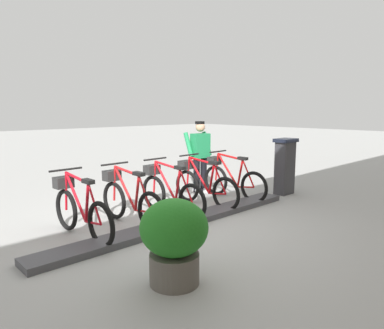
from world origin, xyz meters
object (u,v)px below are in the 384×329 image
(planter_bush, at_px, (174,237))
(payment_kiosk, at_px, (285,165))
(bike_docked_2, at_px, (169,192))
(bike_docked_0, at_px, (231,179))
(worker_near_rack, at_px, (200,154))
(bike_docked_3, at_px, (129,200))
(bike_docked_1, at_px, (203,185))
(bike_docked_4, at_px, (80,210))

(planter_bush, bearing_deg, payment_kiosk, -71.63)
(bike_docked_2, bearing_deg, bike_docked_0, -90.00)
(bike_docked_0, height_order, planter_bush, bike_docked_0)
(payment_kiosk, distance_m, bike_docked_2, 3.02)
(payment_kiosk, bearing_deg, worker_near_rack, 41.53)
(bike_docked_2, height_order, bike_docked_3, same)
(bike_docked_1, bearing_deg, worker_near_rack, -41.56)
(payment_kiosk, height_order, bike_docked_3, payment_kiosk)
(payment_kiosk, xyz_separation_m, planter_bush, (-1.53, 4.62, -0.12))
(bike_docked_2, bearing_deg, planter_bush, 141.63)
(bike_docked_0, bearing_deg, payment_kiosk, -115.60)
(bike_docked_0, xyz_separation_m, bike_docked_4, (0.00, 3.52, 0.00))
(bike_docked_0, relative_size, bike_docked_1, 1.00)
(payment_kiosk, distance_m, bike_docked_3, 3.88)
(bike_docked_0, relative_size, bike_docked_4, 1.00)
(payment_kiosk, height_order, bike_docked_4, payment_kiosk)
(bike_docked_1, bearing_deg, planter_bush, 129.59)
(bike_docked_0, relative_size, bike_docked_2, 1.00)
(bike_docked_1, xyz_separation_m, worker_near_rack, (0.88, -0.78, 0.48))
(payment_kiosk, distance_m, bike_docked_1, 2.16)
(bike_docked_3, relative_size, planter_bush, 1.77)
(bike_docked_1, bearing_deg, bike_docked_2, 90.00)
(bike_docked_1, relative_size, bike_docked_2, 1.00)
(bike_docked_0, bearing_deg, bike_docked_2, 90.00)
(bike_docked_0, distance_m, bike_docked_1, 0.88)
(worker_near_rack, height_order, planter_bush, worker_near_rack)
(bike_docked_4, distance_m, planter_bush, 2.11)
(bike_docked_3, distance_m, bike_docked_4, 0.88)
(payment_kiosk, bearing_deg, bike_docked_4, 83.08)
(bike_docked_0, distance_m, bike_docked_3, 2.64)
(bike_docked_1, relative_size, bike_docked_4, 1.00)
(bike_docked_3, xyz_separation_m, worker_near_rack, (0.88, -2.54, 0.48))
(bike_docked_0, bearing_deg, bike_docked_4, 90.00)
(planter_bush, bearing_deg, bike_docked_1, -50.41)
(planter_bush, bearing_deg, worker_near_rack, -48.08)
(bike_docked_1, height_order, worker_near_rack, worker_near_rack)
(bike_docked_4, height_order, worker_near_rack, worker_near_rack)
(bike_docked_4, relative_size, worker_near_rack, 1.04)
(payment_kiosk, distance_m, planter_bush, 4.87)
(bike_docked_4, bearing_deg, bike_docked_2, -90.00)
(bike_docked_3, xyz_separation_m, planter_bush, (-2.10, 0.79, 0.11))
(payment_kiosk, relative_size, bike_docked_0, 0.74)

